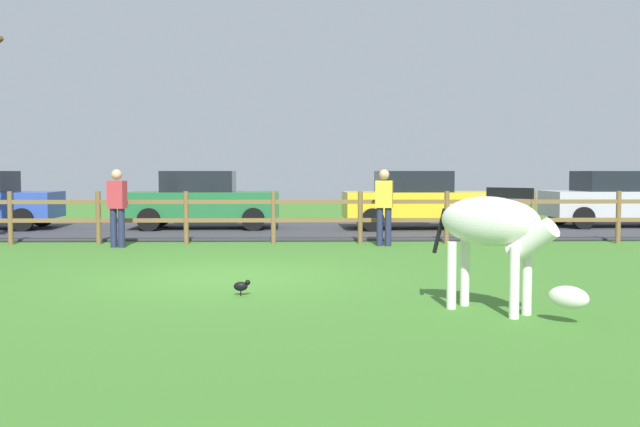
{
  "coord_description": "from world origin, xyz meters",
  "views": [
    {
      "loc": [
        1.19,
        -10.79,
        1.59
      ],
      "look_at": [
        1.43,
        1.33,
        0.88
      ],
      "focal_mm": 40.4,
      "sensor_mm": 36.0,
      "label": 1
    }
  ],
  "objects_px": {
    "crow_on_grass": "(242,286)",
    "visitor_left_of_tree": "(384,204)",
    "parked_car_green": "(203,199)",
    "zebra": "(496,231)",
    "parked_car_silver": "(617,198)",
    "visitor_right_of_tree": "(117,204)",
    "parked_car_yellow": "(417,199)"
  },
  "relations": [
    {
      "from": "crow_on_grass",
      "to": "visitor_left_of_tree",
      "type": "bearing_deg",
      "value": 67.86
    },
    {
      "from": "parked_car_green",
      "to": "parked_car_yellow",
      "type": "bearing_deg",
      "value": -2.11
    },
    {
      "from": "crow_on_grass",
      "to": "zebra",
      "type": "bearing_deg",
      "value": -21.86
    },
    {
      "from": "parked_car_yellow",
      "to": "visitor_right_of_tree",
      "type": "bearing_deg",
      "value": -148.58
    },
    {
      "from": "crow_on_grass",
      "to": "parked_car_silver",
      "type": "relative_size",
      "value": 0.05
    },
    {
      "from": "parked_car_green",
      "to": "visitor_right_of_tree",
      "type": "bearing_deg",
      "value": -104.67
    },
    {
      "from": "zebra",
      "to": "visitor_right_of_tree",
      "type": "height_order",
      "value": "visitor_right_of_tree"
    },
    {
      "from": "parked_car_green",
      "to": "crow_on_grass",
      "type": "bearing_deg",
      "value": -79.36
    },
    {
      "from": "crow_on_grass",
      "to": "parked_car_green",
      "type": "distance_m",
      "value": 10.61
    },
    {
      "from": "parked_car_silver",
      "to": "crow_on_grass",
      "type": "bearing_deg",
      "value": -131.47
    },
    {
      "from": "visitor_right_of_tree",
      "to": "crow_on_grass",
      "type": "bearing_deg",
      "value": -62.3
    },
    {
      "from": "crow_on_grass",
      "to": "parked_car_yellow",
      "type": "relative_size",
      "value": 0.05
    },
    {
      "from": "zebra",
      "to": "visitor_left_of_tree",
      "type": "xyz_separation_m",
      "value": [
        -0.45,
        7.33,
        -0.02
      ]
    },
    {
      "from": "parked_car_green",
      "to": "visitor_left_of_tree",
      "type": "bearing_deg",
      "value": -43.77
    },
    {
      "from": "crow_on_grass",
      "to": "visitor_left_of_tree",
      "type": "relative_size",
      "value": 0.13
    },
    {
      "from": "visitor_left_of_tree",
      "to": "parked_car_yellow",
      "type": "bearing_deg",
      "value": 71.81
    },
    {
      "from": "zebra",
      "to": "parked_car_silver",
      "type": "relative_size",
      "value": 0.37
    },
    {
      "from": "visitor_left_of_tree",
      "to": "visitor_right_of_tree",
      "type": "distance_m",
      "value": 5.63
    },
    {
      "from": "crow_on_grass",
      "to": "visitor_right_of_tree",
      "type": "height_order",
      "value": "visitor_right_of_tree"
    },
    {
      "from": "parked_car_green",
      "to": "visitor_left_of_tree",
      "type": "height_order",
      "value": "visitor_left_of_tree"
    },
    {
      "from": "zebra",
      "to": "crow_on_grass",
      "type": "xyz_separation_m",
      "value": [
        -2.95,
        1.18,
        -0.8
      ]
    },
    {
      "from": "crow_on_grass",
      "to": "visitor_right_of_tree",
      "type": "xyz_separation_m",
      "value": [
        -3.12,
        5.95,
        0.78
      ]
    },
    {
      "from": "zebra",
      "to": "parked_car_green",
      "type": "relative_size",
      "value": 0.37
    },
    {
      "from": "parked_car_green",
      "to": "visitor_right_of_tree",
      "type": "relative_size",
      "value": 2.47
    },
    {
      "from": "parked_car_silver",
      "to": "visitor_right_of_tree",
      "type": "distance_m",
      "value": 13.59
    },
    {
      "from": "zebra",
      "to": "parked_car_yellow",
      "type": "height_order",
      "value": "parked_car_yellow"
    },
    {
      "from": "crow_on_grass",
      "to": "visitor_right_of_tree",
      "type": "bearing_deg",
      "value": 117.7
    },
    {
      "from": "crow_on_grass",
      "to": "visitor_left_of_tree",
      "type": "distance_m",
      "value": 6.68
    },
    {
      "from": "zebra",
      "to": "visitor_left_of_tree",
      "type": "bearing_deg",
      "value": 93.53
    },
    {
      "from": "parked_car_yellow",
      "to": "visitor_right_of_tree",
      "type": "height_order",
      "value": "visitor_right_of_tree"
    },
    {
      "from": "crow_on_grass",
      "to": "visitor_left_of_tree",
      "type": "height_order",
      "value": "visitor_left_of_tree"
    },
    {
      "from": "zebra",
      "to": "visitor_right_of_tree",
      "type": "relative_size",
      "value": 0.92
    }
  ]
}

